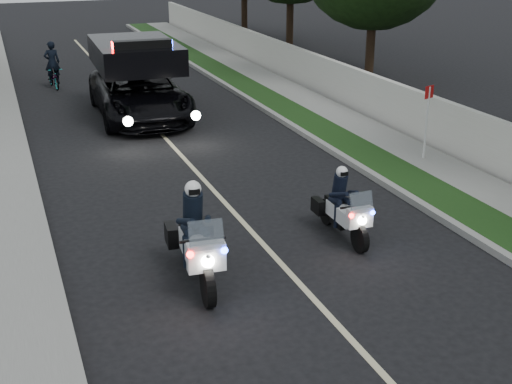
% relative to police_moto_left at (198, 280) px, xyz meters
% --- Properties ---
extents(curb_right, '(0.20, 60.00, 0.15)m').
position_rel_police_moto_left_xyz_m(curb_right, '(5.77, 6.00, 0.07)').
color(curb_right, gray).
rests_on(curb_right, ground).
extents(grass_verge, '(1.20, 60.00, 0.16)m').
position_rel_police_moto_left_xyz_m(grass_verge, '(6.47, 6.00, 0.08)').
color(grass_verge, '#193814').
rests_on(grass_verge, ground).
extents(sidewalk_right, '(1.40, 60.00, 0.16)m').
position_rel_police_moto_left_xyz_m(sidewalk_right, '(7.77, 6.00, 0.08)').
color(sidewalk_right, gray).
rests_on(sidewalk_right, ground).
extents(property_wall, '(0.22, 60.00, 1.50)m').
position_rel_police_moto_left_xyz_m(property_wall, '(8.77, 6.00, 0.75)').
color(property_wall, beige).
rests_on(property_wall, ground).
extents(curb_left, '(0.20, 60.00, 0.15)m').
position_rel_police_moto_left_xyz_m(curb_left, '(-2.43, 6.00, 0.07)').
color(curb_left, gray).
rests_on(curb_left, ground).
extents(lane_marking, '(0.12, 50.00, 0.01)m').
position_rel_police_moto_left_xyz_m(lane_marking, '(1.67, 6.00, 0.00)').
color(lane_marking, '#BFB78C').
rests_on(lane_marking, ground).
extents(police_moto_left, '(0.97, 2.27, 1.87)m').
position_rel_police_moto_left_xyz_m(police_moto_left, '(0.00, 0.00, 0.00)').
color(police_moto_left, silver).
rests_on(police_moto_left, ground).
extents(police_moto_right, '(0.65, 1.79, 1.51)m').
position_rel_police_moto_left_xyz_m(police_moto_right, '(3.33, 0.73, 0.00)').
color(police_moto_right, silver).
rests_on(police_moto_right, ground).
extents(police_suv, '(3.04, 6.20, 2.97)m').
position_rel_police_moto_left_xyz_m(police_suv, '(1.50, 11.87, 0.00)').
color(police_suv, black).
rests_on(police_suv, ground).
extents(bicycle, '(0.74, 1.63, 0.82)m').
position_rel_police_moto_left_xyz_m(bicycle, '(-0.76, 17.83, 0.00)').
color(bicycle, black).
rests_on(bicycle, ground).
extents(cyclist, '(0.63, 0.44, 1.68)m').
position_rel_police_moto_left_xyz_m(cyclist, '(-0.76, 17.83, 0.00)').
color(cyclist, black).
rests_on(cyclist, ground).
extents(sign_post, '(0.44, 0.44, 2.22)m').
position_rel_police_moto_left_xyz_m(sign_post, '(7.67, 4.21, 0.00)').
color(sign_post, '#BB0D0F').
rests_on(sign_post, ground).
extents(tree_right_c, '(8.14, 8.14, 10.30)m').
position_rel_police_moto_left_xyz_m(tree_right_c, '(11.47, 13.78, 0.00)').
color(tree_right_c, '#17320F').
rests_on(tree_right_c, ground).
extents(tree_right_d, '(8.30, 8.30, 11.78)m').
position_rel_police_moto_left_xyz_m(tree_right_d, '(11.36, 21.68, 0.00)').
color(tree_right_d, '#204015').
rests_on(tree_right_d, ground).
extents(tree_right_e, '(7.53, 7.53, 10.45)m').
position_rel_police_moto_left_xyz_m(tree_right_e, '(11.54, 28.87, 0.00)').
color(tree_right_e, black).
rests_on(tree_right_e, ground).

